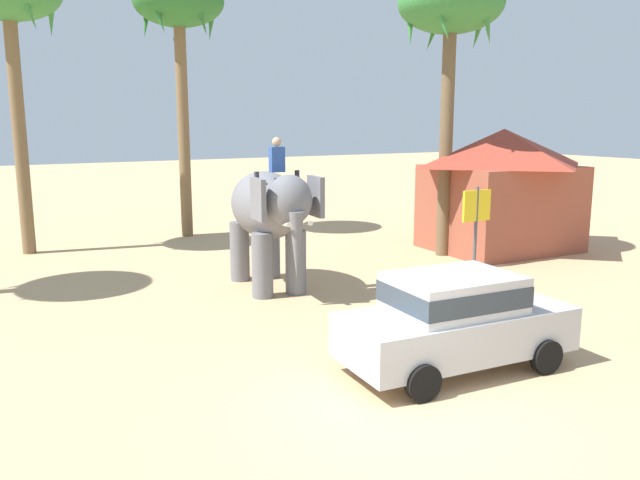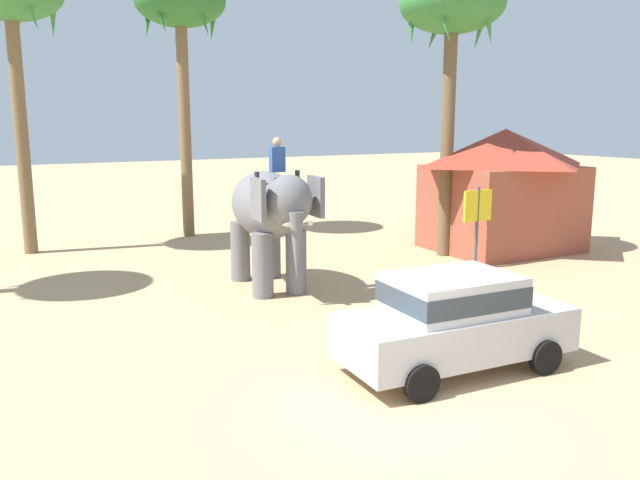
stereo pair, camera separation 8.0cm
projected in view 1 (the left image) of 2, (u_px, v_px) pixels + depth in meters
ground_plane at (409, 410)px, 9.62m from camera, size 120.00×120.00×0.00m
car_sedan_foreground at (455, 318)px, 11.04m from camera, size 4.20×2.08×1.70m
elephant_with_mahout at (269, 212)px, 16.15m from camera, size 1.89×3.95×3.88m
palm_tree_behind_elephant at (451, 12)px, 19.26m from camera, size 3.20×3.20×8.64m
palm_tree_near_hut at (8, 1)px, 19.43m from camera, size 3.20×3.20×9.05m
palm_tree_far_back at (179, 10)px, 22.53m from camera, size 3.20×3.20×9.30m
roadside_hut at (502, 186)px, 21.17m from camera, size 5.16×4.39×4.00m
signboard_yellow at (476, 211)px, 18.48m from camera, size 1.00×0.10×2.40m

